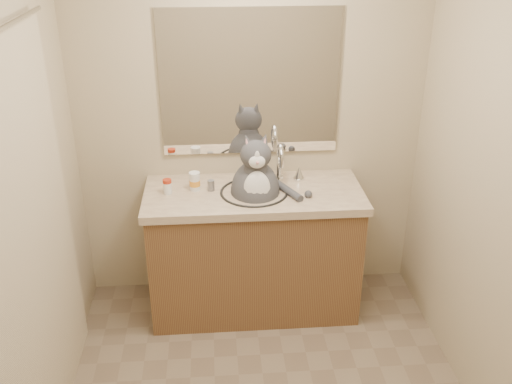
# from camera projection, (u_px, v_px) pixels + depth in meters

# --- Properties ---
(room) EXTENTS (2.22, 2.52, 2.42)m
(room) POSITION_uv_depth(u_px,v_px,m) (270.00, 215.00, 2.47)
(room) COLOR #7C6B55
(room) RESTS_ON ground
(vanity) EXTENTS (1.34, 0.59, 1.12)m
(vanity) POSITION_uv_depth(u_px,v_px,m) (254.00, 248.00, 3.66)
(vanity) COLOR brown
(vanity) RESTS_ON ground
(mirror) EXTENTS (1.10, 0.02, 0.90)m
(mirror) POSITION_uv_depth(u_px,v_px,m) (250.00, 83.00, 3.47)
(mirror) COLOR white
(mirror) RESTS_ON room
(shower_curtain) EXTENTS (0.02, 1.30, 1.93)m
(shower_curtain) POSITION_uv_depth(u_px,v_px,m) (35.00, 246.00, 2.56)
(shower_curtain) COLOR beige
(shower_curtain) RESTS_ON ground
(cat) EXTENTS (0.43, 0.34, 0.60)m
(cat) POSITION_uv_depth(u_px,v_px,m) (256.00, 188.00, 3.45)
(cat) COLOR #47474C
(cat) RESTS_ON vanity
(pill_bottle_redcap) EXTENTS (0.07, 0.07, 0.09)m
(pill_bottle_redcap) POSITION_uv_depth(u_px,v_px,m) (167.00, 186.00, 3.44)
(pill_bottle_redcap) COLOR white
(pill_bottle_redcap) RESTS_ON vanity
(pill_bottle_orange) EXTENTS (0.07, 0.07, 0.11)m
(pill_bottle_orange) POSITION_uv_depth(u_px,v_px,m) (195.00, 181.00, 3.48)
(pill_bottle_orange) COLOR white
(pill_bottle_orange) RESTS_ON vanity
(grey_canister) EXTENTS (0.05, 0.05, 0.07)m
(grey_canister) POSITION_uv_depth(u_px,v_px,m) (211.00, 185.00, 3.48)
(grey_canister) COLOR slate
(grey_canister) RESTS_ON vanity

